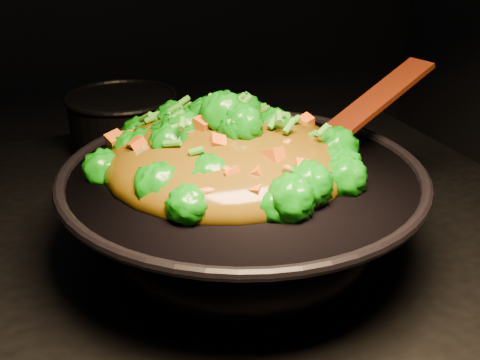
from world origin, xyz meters
name	(u,v)px	position (x,y,z in m)	size (l,w,h in m)	color
wok	(243,216)	(0.07, -0.12, 0.96)	(0.46, 0.46, 0.13)	black
stir_fry	(227,125)	(0.06, -0.09, 1.09)	(0.33, 0.33, 0.11)	#0B7008
spatula	(356,116)	(0.25, -0.10, 1.08)	(0.29, 0.04, 0.01)	black
back_pot	(123,123)	(0.00, 0.32, 0.96)	(0.20, 0.20, 0.12)	black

